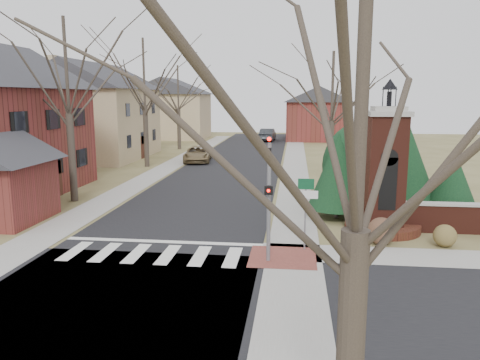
# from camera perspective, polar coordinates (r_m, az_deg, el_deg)

# --- Properties ---
(ground) EXTENTS (120.00, 120.00, 0.00)m
(ground) POSITION_cam_1_polar(r_m,az_deg,el_deg) (17.07, -11.46, -9.75)
(ground) COLOR brown
(ground) RESTS_ON ground
(main_street) EXTENTS (8.00, 70.00, 0.01)m
(main_street) POSITION_cam_1_polar(r_m,az_deg,el_deg) (38.01, -1.15, 1.48)
(main_street) COLOR black
(main_street) RESTS_ON ground
(cross_street) EXTENTS (120.00, 8.00, 0.01)m
(cross_street) POSITION_cam_1_polar(r_m,az_deg,el_deg) (14.46, -15.24, -13.66)
(cross_street) COLOR black
(cross_street) RESTS_ON ground
(crosswalk_zone) EXTENTS (8.00, 2.20, 0.02)m
(crosswalk_zone) POSITION_cam_1_polar(r_m,az_deg,el_deg) (17.78, -10.65, -8.87)
(crosswalk_zone) COLOR silver
(crosswalk_zone) RESTS_ON ground
(stop_bar) EXTENTS (8.00, 0.35, 0.02)m
(stop_bar) POSITION_cam_1_polar(r_m,az_deg,el_deg) (19.15, -9.31, -7.44)
(stop_bar) COLOR silver
(stop_bar) RESTS_ON ground
(sidewalk_right_main) EXTENTS (2.00, 60.00, 0.02)m
(sidewalk_right_main) POSITION_cam_1_polar(r_m,az_deg,el_deg) (37.66, 6.71, 1.34)
(sidewalk_right_main) COLOR gray
(sidewalk_right_main) RESTS_ON ground
(sidewalk_left) EXTENTS (2.00, 60.00, 0.02)m
(sidewalk_left) POSITION_cam_1_polar(r_m,az_deg,el_deg) (39.06, -8.73, 1.61)
(sidewalk_left) COLOR gray
(sidewalk_left) RESTS_ON ground
(curb_apron) EXTENTS (2.40, 2.40, 0.02)m
(curb_apron) POSITION_cam_1_polar(r_m,az_deg,el_deg) (17.21, 5.21, -9.38)
(curb_apron) COLOR brown
(curb_apron) RESTS_ON ground
(traffic_signal_pole) EXTENTS (0.28, 0.41, 4.50)m
(traffic_signal_pole) POSITION_cam_1_polar(r_m,az_deg,el_deg) (16.13, 3.54, -1.19)
(traffic_signal_pole) COLOR slate
(traffic_signal_pole) RESTS_ON ground
(sign_post) EXTENTS (0.90, 0.07, 2.75)m
(sign_post) POSITION_cam_1_polar(r_m,az_deg,el_deg) (17.63, 7.98, -2.41)
(sign_post) COLOR slate
(sign_post) RESTS_ON ground
(brick_gate_monument) EXTENTS (3.20, 3.20, 6.47)m
(brick_gate_monument) POSITION_cam_1_polar(r_m,az_deg,el_deg) (20.88, 17.22, -0.19)
(brick_gate_monument) COLOR #4F2017
(brick_gate_monument) RESTS_ON ground
(house_stucco_left) EXTENTS (9.80, 12.80, 9.28)m
(house_stucco_left) POSITION_cam_1_polar(r_m,az_deg,el_deg) (46.17, -17.31, 8.29)
(house_stucco_left) COLOR tan
(house_stucco_left) RESTS_ON ground
(house_distant_left) EXTENTS (10.80, 8.80, 8.53)m
(house_distant_left) POSITION_cam_1_polar(r_m,az_deg,el_deg) (65.52, -8.56, 8.77)
(house_distant_left) COLOR tan
(house_distant_left) RESTS_ON ground
(house_distant_right) EXTENTS (8.80, 8.80, 7.30)m
(house_distant_right) POSITION_cam_1_polar(r_m,az_deg,el_deg) (63.31, 9.39, 8.15)
(house_distant_right) COLOR maroon
(house_distant_right) RESTS_ON ground
(evergreen_near) EXTENTS (2.80, 2.80, 4.10)m
(evergreen_near) POSITION_cam_1_polar(r_m,az_deg,el_deg) (22.58, 11.83, 1.15)
(evergreen_near) COLOR #473D33
(evergreen_near) RESTS_ON ground
(evergreen_mid) EXTENTS (3.40, 3.40, 4.70)m
(evergreen_mid) POSITION_cam_1_polar(r_m,az_deg,el_deg) (24.22, 19.42, 2.11)
(evergreen_mid) COLOR #473D33
(evergreen_mid) RESTS_ON ground
(evergreen_far) EXTENTS (2.40, 2.40, 3.30)m
(evergreen_far) POSITION_cam_1_polar(r_m,az_deg,el_deg) (23.90, 24.51, -0.04)
(evergreen_far) COLOR #473D33
(evergreen_far) RESTS_ON ground
(evergreen_mass) EXTENTS (4.80, 4.80, 4.80)m
(evergreen_mass) POSITION_cam_1_polar(r_m,az_deg,el_deg) (25.24, 15.43, 2.17)
(evergreen_mass) COLOR black
(evergreen_mass) RESTS_ON ground
(bare_tree_0) EXTENTS (8.05, 8.05, 11.15)m
(bare_tree_0) POSITION_cam_1_polar(r_m,az_deg,el_deg) (27.16, -20.49, 13.65)
(bare_tree_0) COLOR #473D33
(bare_tree_0) RESTS_ON ground
(bare_tree_1) EXTENTS (8.40, 8.40, 11.64)m
(bare_tree_1) POSITION_cam_1_polar(r_m,az_deg,el_deg) (39.22, -11.66, 13.31)
(bare_tree_1) COLOR #473D33
(bare_tree_1) RESTS_ON ground
(bare_tree_2) EXTENTS (7.35, 7.35, 10.19)m
(bare_tree_2) POSITION_cam_1_polar(r_m,az_deg,el_deg) (51.80, -7.57, 11.51)
(bare_tree_2) COLOR #473D33
(bare_tree_2) RESTS_ON ground
(bare_tree_3) EXTENTS (7.00, 7.00, 9.70)m
(bare_tree_3) POSITION_cam_1_polar(r_m,az_deg,el_deg) (31.32, 11.25, 11.70)
(bare_tree_3) COLOR #473D33
(bare_tree_3) RESTS_ON ground
(bare_tree_4) EXTENTS (6.65, 6.65, 9.21)m
(bare_tree_4) POSITION_cam_1_polar(r_m,az_deg,el_deg) (6.30, 14.90, 15.22)
(bare_tree_4) COLOR #473D33
(bare_tree_4) RESTS_ON ground
(pickup_truck) EXTENTS (2.81, 5.10, 1.35)m
(pickup_truck) POSITION_cam_1_polar(r_m,az_deg,el_deg) (41.66, -5.19, 3.14)
(pickup_truck) COLOR olive
(pickup_truck) RESTS_ON ground
(distant_car) EXTENTS (1.98, 5.00, 1.62)m
(distant_car) POSITION_cam_1_polar(r_m,az_deg,el_deg) (61.11, 3.38, 5.53)
(distant_car) COLOR #33373B
(distant_car) RESTS_ON ground
(dry_shrub_left) EXTENTS (1.09, 1.09, 1.09)m
(dry_shrub_left) POSITION_cam_1_polar(r_m,az_deg,el_deg) (19.26, 16.85, -5.98)
(dry_shrub_left) COLOR brown
(dry_shrub_left) RESTS_ON ground
(dry_shrub_right) EXTENTS (0.88, 0.88, 0.88)m
(dry_shrub_right) POSITION_cam_1_polar(r_m,az_deg,el_deg) (19.86, 23.70, -6.24)
(dry_shrub_right) COLOR brown
(dry_shrub_right) RESTS_ON ground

